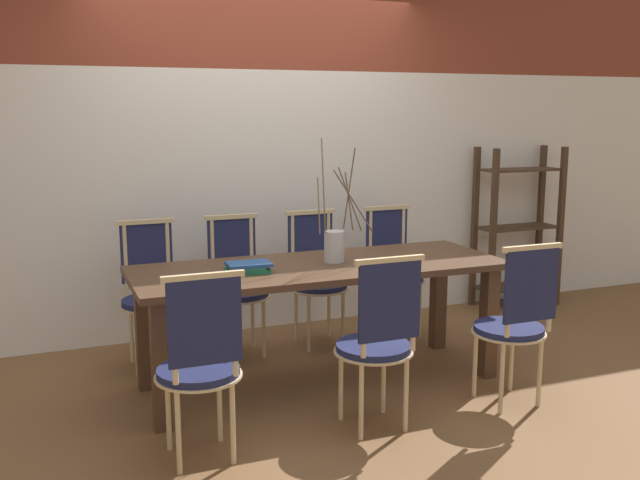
# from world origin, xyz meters

# --- Properties ---
(ground_plane) EXTENTS (16.00, 16.00, 0.00)m
(ground_plane) POSITION_xyz_m (0.00, 0.00, 0.00)
(ground_plane) COLOR brown
(wall_rear) EXTENTS (12.00, 0.06, 3.20)m
(wall_rear) POSITION_xyz_m (0.00, 1.26, 1.60)
(wall_rear) COLOR white
(wall_rear) RESTS_ON ground_plane
(dining_table) EXTENTS (2.26, 0.82, 0.75)m
(dining_table) POSITION_xyz_m (0.00, 0.00, 0.64)
(dining_table) COLOR #4C3321
(dining_table) RESTS_ON ground_plane
(chair_near_leftend) EXTENTS (0.42, 0.42, 0.96)m
(chair_near_leftend) POSITION_xyz_m (-0.90, -0.73, 0.51)
(chair_near_leftend) COLOR #1E234C
(chair_near_leftend) RESTS_ON ground_plane
(chair_near_left) EXTENTS (0.42, 0.42, 0.96)m
(chair_near_left) POSITION_xyz_m (0.03, -0.73, 0.51)
(chair_near_left) COLOR #1E234C
(chair_near_left) RESTS_ON ground_plane
(chair_near_center) EXTENTS (0.42, 0.42, 0.96)m
(chair_near_center) POSITION_xyz_m (0.90, -0.73, 0.51)
(chair_near_center) COLOR #1E234C
(chair_near_center) RESTS_ON ground_plane
(chair_far_leftend) EXTENTS (0.42, 0.42, 0.96)m
(chair_far_leftend) POSITION_xyz_m (-0.91, 0.73, 0.51)
(chair_far_leftend) COLOR #1E234C
(chair_far_leftend) RESTS_ON ground_plane
(chair_far_left) EXTENTS (0.42, 0.42, 0.96)m
(chair_far_left) POSITION_xyz_m (-0.32, 0.73, 0.51)
(chair_far_left) COLOR #1E234C
(chair_far_left) RESTS_ON ground_plane
(chair_far_center) EXTENTS (0.42, 0.42, 0.96)m
(chair_far_center) POSITION_xyz_m (0.27, 0.73, 0.51)
(chair_far_center) COLOR #1E234C
(chair_far_center) RESTS_ON ground_plane
(chair_far_right) EXTENTS (0.42, 0.42, 0.96)m
(chair_far_right) POSITION_xyz_m (0.89, 0.73, 0.51)
(chair_far_right) COLOR #1E234C
(chair_far_right) RESTS_ON ground_plane
(vase_centerpiece) EXTENTS (0.34, 0.34, 0.75)m
(vase_centerpiece) POSITION_xyz_m (0.11, 0.03, 0.87)
(vase_centerpiece) COLOR silver
(vase_centerpiece) RESTS_ON dining_table
(book_stack) EXTENTS (0.28, 0.21, 0.06)m
(book_stack) POSITION_xyz_m (-0.47, -0.04, 0.78)
(book_stack) COLOR #1E6B4C
(book_stack) RESTS_ON dining_table
(shelving_rack) EXTENTS (0.73, 0.31, 1.37)m
(shelving_rack) POSITION_xyz_m (2.24, 1.03, 0.68)
(shelving_rack) COLOR #422D1E
(shelving_rack) RESTS_ON ground_plane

